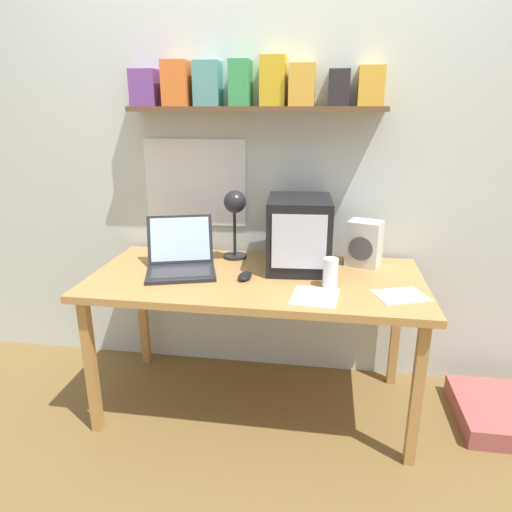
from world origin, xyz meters
The scene contains 12 objects.
ground_plane centered at (0.00, 0.00, 0.00)m, with size 12.00×12.00×0.00m, color brown.
back_wall centered at (0.00, 0.44, 1.31)m, with size 5.60×0.24×2.60m.
corner_desk centered at (0.00, 0.00, 0.67)m, with size 1.59×0.76×0.73m.
crt_monitor centered at (0.19, 0.15, 0.90)m, with size 0.33×0.38×0.36m.
laptop centered at (-0.38, 0.03, 0.79)m, with size 0.42×0.43×0.25m.
desk_lamp centered at (-0.14, 0.21, 1.00)m, with size 0.14×0.19×0.38m.
juice_glass centered at (0.35, -0.10, 0.79)m, with size 0.07×0.07×0.14m.
space_heater centered at (0.52, 0.24, 0.84)m, with size 0.19×0.17×0.23m.
computer_mouse centered at (-0.04, -0.05, 0.74)m, with size 0.07×0.11×0.03m.
printed_handout centered at (0.65, -0.15, 0.73)m, with size 0.25×0.23×0.00m.
open_notebook centered at (0.29, -0.22, 0.73)m, with size 0.21×0.24×0.00m.
floor_cushion centered at (1.25, 0.04, 0.05)m, with size 0.48×0.48×0.10m.
Camera 1 is at (0.31, -2.04, 1.50)m, focal length 32.00 mm.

